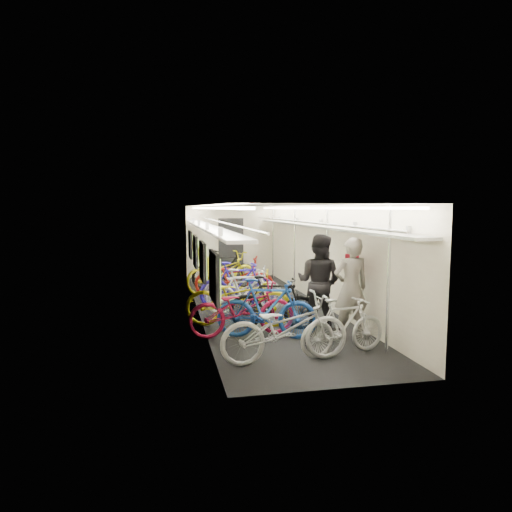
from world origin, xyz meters
name	(u,v)px	position (x,y,z in m)	size (l,w,h in m)	color
train_car_shell	(241,236)	(-0.36, 0.71, 1.66)	(10.00, 10.00, 10.00)	black
bicycle_0	(285,328)	(-0.46, -3.87, 0.53)	(0.70, 2.01, 1.05)	#AFAFB4
bicycle_1	(267,309)	(-0.45, -2.56, 0.54)	(0.51, 1.81, 1.09)	#194397
bicycle_2	(242,309)	(-0.86, -2.34, 0.52)	(0.69, 1.97, 1.03)	maroon
bicycle_3	(273,302)	(-0.18, -1.95, 0.52)	(0.49, 1.73, 1.04)	black
bicycle_4	(239,299)	(-0.81, -1.62, 0.56)	(0.74, 2.12, 1.12)	gold
bicycle_5	(245,291)	(-0.50, -0.64, 0.51)	(0.48, 1.71, 1.03)	silver
bicycle_6	(243,287)	(-0.43, 0.07, 0.49)	(0.65, 1.87, 0.98)	#AAAAAE
bicycle_7	(238,284)	(-0.54, 0.12, 0.55)	(0.51, 1.82, 1.09)	#281BA7
bicycle_8	(234,277)	(-0.47, 1.19, 0.55)	(0.73, 2.08, 1.09)	maroon
bicycle_9	(224,270)	(-0.54, 2.58, 0.57)	(0.54, 1.90, 1.14)	black
bicycle_10	(222,272)	(-0.67, 2.10, 0.57)	(0.75, 2.16, 1.14)	gold
bicycle_11	(343,326)	(0.54, -3.70, 0.46)	(0.44, 1.54, 0.93)	silver
passenger_near	(351,288)	(1.04, -2.82, 0.91)	(0.66, 0.44, 1.82)	gray
passenger_mid	(319,282)	(0.67, -2.15, 0.92)	(0.90, 0.70, 1.85)	black
backpack	(352,264)	(1.27, -2.30, 1.28)	(0.26, 0.14, 0.38)	#A61023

